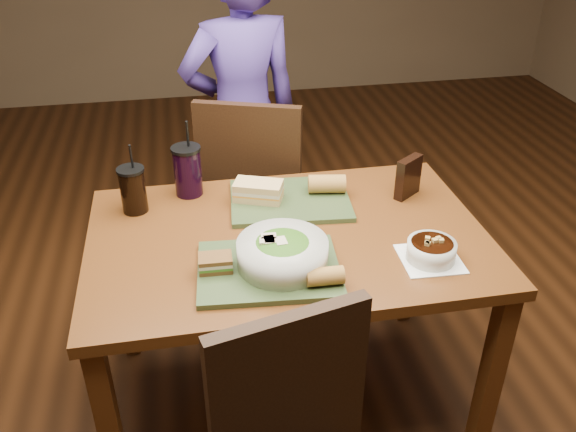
% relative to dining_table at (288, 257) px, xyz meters
% --- Properties ---
extents(ground, '(6.00, 6.00, 0.00)m').
position_rel_dining_table_xyz_m(ground, '(0.00, 0.00, -0.66)').
color(ground, '#381C0B').
rests_on(ground, ground).
extents(dining_table, '(1.30, 0.85, 0.75)m').
position_rel_dining_table_xyz_m(dining_table, '(0.00, 0.00, 0.00)').
color(dining_table, '#5B3012').
rests_on(dining_table, ground).
extents(chair_far, '(0.55, 0.56, 1.00)m').
position_rel_dining_table_xyz_m(chair_far, '(-0.06, 0.67, -0.11)').
color(chair_far, black).
rests_on(chair_far, ground).
extents(diner, '(0.62, 0.47, 1.54)m').
position_rel_dining_table_xyz_m(diner, '(-0.03, 0.99, 0.11)').
color(diner, '#452F81').
rests_on(diner, ground).
extents(tray_near, '(0.45, 0.35, 0.02)m').
position_rel_dining_table_xyz_m(tray_near, '(-0.10, -0.20, 0.10)').
color(tray_near, '#334323').
rests_on(tray_near, dining_table).
extents(tray_far, '(0.45, 0.36, 0.02)m').
position_rel_dining_table_xyz_m(tray_far, '(0.05, 0.21, 0.10)').
color(tray_far, '#334323').
rests_on(tray_far, dining_table).
extents(salad_bowl, '(0.27, 0.27, 0.09)m').
position_rel_dining_table_xyz_m(salad_bowl, '(-0.05, -0.19, 0.15)').
color(salad_bowl, silver).
rests_on(salad_bowl, tray_near).
extents(soup_bowl, '(0.19, 0.19, 0.07)m').
position_rel_dining_table_xyz_m(soup_bowl, '(0.40, -0.22, 0.12)').
color(soup_bowl, white).
rests_on(soup_bowl, dining_table).
extents(sandwich_near, '(0.10, 0.07, 0.05)m').
position_rel_dining_table_xyz_m(sandwich_near, '(-0.25, -0.18, 0.13)').
color(sandwich_near, '#593819').
rests_on(sandwich_near, tray_near).
extents(sandwich_far, '(0.19, 0.15, 0.07)m').
position_rel_dining_table_xyz_m(sandwich_far, '(-0.07, 0.22, 0.14)').
color(sandwich_far, tan).
rests_on(sandwich_far, tray_far).
extents(baguette_near, '(0.11, 0.06, 0.05)m').
position_rel_dining_table_xyz_m(baguette_near, '(0.05, -0.30, 0.14)').
color(baguette_near, '#AD7533').
rests_on(baguette_near, tray_near).
extents(baguette_far, '(0.14, 0.09, 0.07)m').
position_rel_dining_table_xyz_m(baguette_far, '(0.18, 0.23, 0.14)').
color(baguette_far, '#AD7533').
rests_on(baguette_far, tray_far).
extents(cup_cola, '(0.09, 0.09, 0.25)m').
position_rel_dining_table_xyz_m(cup_cola, '(-0.49, 0.25, 0.17)').
color(cup_cola, black).
rests_on(cup_cola, dining_table).
extents(cup_berry, '(0.11, 0.11, 0.29)m').
position_rel_dining_table_xyz_m(cup_berry, '(-0.30, 0.34, 0.18)').
color(cup_berry, black).
rests_on(cup_berry, dining_table).
extents(chip_bag, '(0.11, 0.10, 0.15)m').
position_rel_dining_table_xyz_m(chip_bag, '(0.47, 0.18, 0.17)').
color(chip_bag, black).
rests_on(chip_bag, dining_table).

